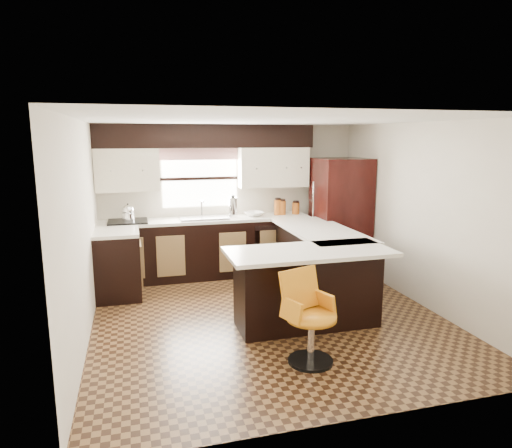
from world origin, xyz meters
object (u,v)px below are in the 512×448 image
object	(u,v)px
refrigerator	(340,216)
bar_chair	(311,319)
peninsula_long	(317,264)
peninsula_return	(307,289)

from	to	relation	value
refrigerator	bar_chair	bearing A→B (deg)	-120.09
peninsula_long	bar_chair	distance (m)	2.03
peninsula_return	bar_chair	size ratio (longest dim) A/B	1.79
refrigerator	bar_chair	xyz separation A→B (m)	(-1.60, -2.77, -0.48)
bar_chair	refrigerator	bearing A→B (deg)	40.42
peninsula_long	refrigerator	distance (m)	1.30
peninsula_long	peninsula_return	distance (m)	1.11
peninsula_long	refrigerator	bearing A→B (deg)	49.62
refrigerator	bar_chair	size ratio (longest dim) A/B	2.04
refrigerator	bar_chair	distance (m)	3.23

